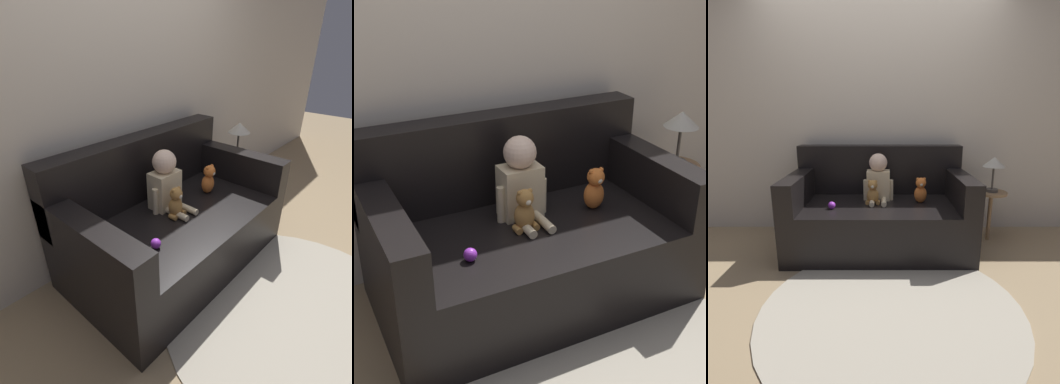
% 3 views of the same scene
% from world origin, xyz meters
% --- Properties ---
extents(ground_plane, '(12.00, 12.00, 0.00)m').
position_xyz_m(ground_plane, '(0.00, 0.00, 0.00)').
color(ground_plane, '#9E8460').
extents(wall_back, '(8.00, 0.05, 2.60)m').
position_xyz_m(wall_back, '(0.00, 0.57, 1.30)').
color(wall_back, beige).
rests_on(wall_back, ground_plane).
extents(couch, '(1.69, 0.96, 0.97)m').
position_xyz_m(couch, '(0.00, 0.06, 0.34)').
color(couch, black).
rests_on(couch, ground_plane).
extents(person_baby, '(0.29, 0.36, 0.46)m').
position_xyz_m(person_baby, '(-0.01, 0.11, 0.67)').
color(person_baby, beige).
rests_on(person_baby, couch).
extents(teddy_bear_brown, '(0.14, 0.11, 0.23)m').
position_xyz_m(teddy_bear_brown, '(-0.06, -0.04, 0.57)').
color(teddy_bear_brown, '#AD7A3D').
rests_on(teddy_bear_brown, couch).
extents(plush_toy_side, '(0.12, 0.11, 0.25)m').
position_xyz_m(plush_toy_side, '(0.39, 0.01, 0.58)').
color(plush_toy_side, orange).
rests_on(plush_toy_side, couch).
extents(toy_ball, '(0.07, 0.07, 0.07)m').
position_xyz_m(toy_ball, '(-0.42, -0.19, 0.49)').
color(toy_ball, purple).
rests_on(toy_ball, couch).
extents(floor_rug, '(1.77, 1.77, 0.01)m').
position_xyz_m(floor_rug, '(0.09, -0.97, 0.01)').
color(floor_rug, '#B2A893').
rests_on(floor_rug, ground_plane).
extents(side_table, '(0.31, 0.31, 0.87)m').
position_xyz_m(side_table, '(1.14, 0.18, 0.66)').
color(side_table, '#93704C').
rests_on(side_table, ground_plane).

